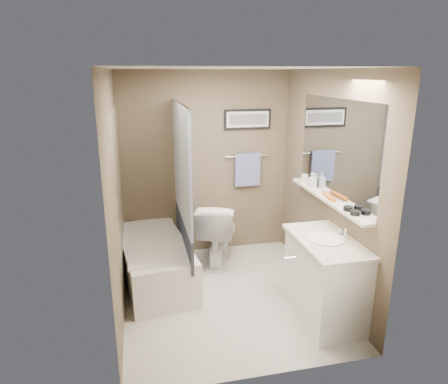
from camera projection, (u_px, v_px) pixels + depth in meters
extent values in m
plane|color=beige|center=(227.00, 295.00, 4.40)|extent=(2.50, 2.50, 0.00)
cube|color=silver|center=(227.00, 70.00, 3.72)|extent=(2.20, 2.50, 0.04)
cube|color=brown|center=(206.00, 165.00, 5.21)|extent=(2.20, 0.04, 2.40)
cube|color=brown|center=(265.00, 239.00, 2.91)|extent=(2.20, 0.04, 2.40)
cube|color=brown|center=(118.00, 198.00, 3.83)|extent=(0.04, 2.50, 2.40)
cube|color=brown|center=(325.00, 185.00, 4.28)|extent=(0.04, 2.50, 2.40)
cube|color=tan|center=(120.00, 202.00, 4.36)|extent=(0.02, 1.55, 2.00)
cylinder|color=silver|center=(180.00, 103.00, 4.20)|extent=(0.02, 1.55, 0.02)
cube|color=white|center=(182.00, 164.00, 4.39)|extent=(0.03, 1.45, 1.28)
cube|color=#29344D|center=(184.00, 233.00, 4.62)|extent=(0.03, 1.45, 0.36)
cube|color=silver|center=(336.00, 149.00, 4.02)|extent=(0.02, 1.60, 1.00)
cube|color=silver|center=(327.00, 199.00, 4.16)|extent=(0.12, 1.60, 0.03)
cylinder|color=silver|center=(247.00, 156.00, 5.28)|extent=(0.60, 0.02, 0.02)
cube|color=#9BABE2|center=(247.00, 170.00, 5.31)|extent=(0.34, 0.05, 0.44)
cube|color=black|center=(248.00, 119.00, 5.16)|extent=(0.62, 0.02, 0.26)
cube|color=white|center=(248.00, 119.00, 5.14)|extent=(0.56, 0.00, 0.20)
cube|color=#595959|center=(248.00, 119.00, 5.14)|extent=(0.50, 0.00, 0.13)
cube|color=silver|center=(333.00, 257.00, 3.07)|extent=(0.80, 0.02, 2.00)
cylinder|color=silver|center=(290.00, 258.00, 3.05)|extent=(0.10, 0.02, 0.02)
cube|color=white|center=(155.00, 261.00, 4.65)|extent=(0.90, 1.58, 0.50)
cube|color=silver|center=(154.00, 242.00, 4.58)|extent=(0.56, 1.36, 0.02)
imported|color=white|center=(218.00, 232.00, 5.09)|extent=(0.70, 0.91, 0.82)
cube|color=white|center=(325.00, 281.00, 3.91)|extent=(0.50, 0.90, 0.80)
cube|color=beige|center=(327.00, 242.00, 3.79)|extent=(0.54, 0.96, 0.04)
cylinder|color=white|center=(326.00, 239.00, 3.78)|extent=(0.34, 0.34, 0.01)
cylinder|color=white|center=(346.00, 233.00, 3.81)|extent=(0.02, 0.02, 0.10)
sphere|color=silver|center=(340.00, 231.00, 3.91)|extent=(0.05, 0.05, 0.05)
cylinder|color=black|center=(355.00, 213.00, 3.63)|extent=(0.09, 0.09, 0.04)
cylinder|color=black|center=(348.00, 209.00, 3.75)|extent=(0.09, 0.09, 0.04)
cylinder|color=#CC661C|center=(331.00, 197.00, 4.08)|extent=(0.07, 0.22, 0.04)
cylinder|color=orange|center=(327.00, 195.00, 4.15)|extent=(0.06, 0.22, 0.04)
cube|color=#F998C7|center=(321.00, 193.00, 4.28)|extent=(0.04, 0.16, 0.01)
cylinder|color=silver|center=(305.00, 179.00, 4.69)|extent=(0.08, 0.08, 0.10)
imported|color=#999999|center=(312.00, 180.00, 4.48)|extent=(0.08, 0.08, 0.17)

